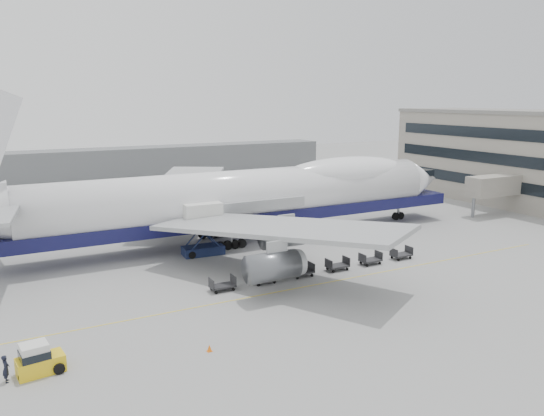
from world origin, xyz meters
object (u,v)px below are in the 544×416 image
baggage_tug (38,360)px  ground_worker (6,369)px  catering_truck (202,225)px  airliner (248,196)px

baggage_tug → ground_worker: bearing=178.1°
ground_worker → catering_truck: bearing=-42.8°
airliner → catering_truck: (-7.36, -3.48, -2.20)m
catering_truck → baggage_tug: bearing=-129.8°
airliner → baggage_tug: airliner is taller
catering_truck → baggage_tug: (-18.85, -20.29, -2.49)m
airliner → baggage_tug: 35.70m
airliner → baggage_tug: (-26.21, -23.78, -4.69)m
catering_truck → ground_worker: (-20.73, -20.48, -2.53)m
airliner → catering_truck: airliner is taller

